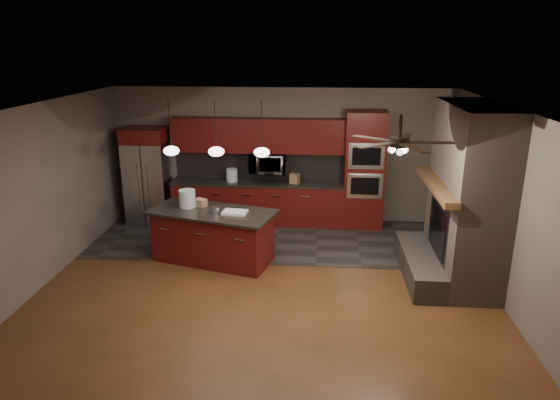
# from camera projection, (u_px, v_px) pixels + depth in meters

# --- Properties ---
(ground) EXTENTS (7.00, 7.00, 0.00)m
(ground) POSITION_uv_depth(u_px,v_px,m) (267.00, 281.00, 8.02)
(ground) COLOR brown
(ground) RESTS_ON ground
(ceiling) EXTENTS (7.00, 6.00, 0.02)m
(ceiling) POSITION_uv_depth(u_px,v_px,m) (266.00, 106.00, 7.17)
(ceiling) COLOR white
(ceiling) RESTS_ON back_wall
(back_wall) EXTENTS (7.00, 0.02, 2.80)m
(back_wall) POSITION_uv_depth(u_px,v_px,m) (282.00, 155.00, 10.44)
(back_wall) COLOR #72655B
(back_wall) RESTS_ON ground
(right_wall) EXTENTS (0.02, 6.00, 2.80)m
(right_wall) POSITION_uv_depth(u_px,v_px,m) (503.00, 204.00, 7.33)
(right_wall) COLOR #72655B
(right_wall) RESTS_ON ground
(left_wall) EXTENTS (0.02, 6.00, 2.80)m
(left_wall) POSITION_uv_depth(u_px,v_px,m) (46.00, 193.00, 7.85)
(left_wall) COLOR #72655B
(left_wall) RESTS_ON ground
(slate_tile_patch) EXTENTS (7.00, 2.40, 0.01)m
(slate_tile_patch) POSITION_uv_depth(u_px,v_px,m) (277.00, 239.00, 9.72)
(slate_tile_patch) COLOR #312F2C
(slate_tile_patch) RESTS_ON ground
(fireplace_column) EXTENTS (1.30, 2.10, 2.80)m
(fireplace_column) POSITION_uv_depth(u_px,v_px,m) (463.00, 202.00, 7.77)
(fireplace_column) COLOR #6D5D4D
(fireplace_column) RESTS_ON ground
(back_cabinetry) EXTENTS (3.59, 0.64, 2.20)m
(back_cabinetry) POSITION_uv_depth(u_px,v_px,m) (258.00, 182.00, 10.39)
(back_cabinetry) COLOR #55100F
(back_cabinetry) RESTS_ON ground
(oven_tower) EXTENTS (0.80, 0.63, 2.38)m
(oven_tower) POSITION_uv_depth(u_px,v_px,m) (364.00, 170.00, 10.08)
(oven_tower) COLOR #55100F
(oven_tower) RESTS_ON ground
(microwave) EXTENTS (0.73, 0.41, 0.50)m
(microwave) POSITION_uv_depth(u_px,v_px,m) (267.00, 163.00, 10.25)
(microwave) COLOR silver
(microwave) RESTS_ON back_cabinetry
(refrigerator) EXTENTS (0.85, 0.75, 2.01)m
(refrigerator) POSITION_uv_depth(u_px,v_px,m) (148.00, 176.00, 10.41)
(refrigerator) COLOR silver
(refrigerator) RESTS_ON ground
(kitchen_island) EXTENTS (2.31, 1.51, 0.92)m
(kitchen_island) POSITION_uv_depth(u_px,v_px,m) (213.00, 236.00, 8.65)
(kitchen_island) COLOR #55100F
(kitchen_island) RESTS_ON ground
(white_bucket) EXTENTS (0.32, 0.32, 0.31)m
(white_bucket) POSITION_uv_depth(u_px,v_px,m) (187.00, 199.00, 8.66)
(white_bucket) COLOR silver
(white_bucket) RESTS_ON kitchen_island
(paint_can) EXTENTS (0.22, 0.22, 0.11)m
(paint_can) POSITION_uv_depth(u_px,v_px,m) (215.00, 210.00, 8.37)
(paint_can) COLOR #9E9EA2
(paint_can) RESTS_ON kitchen_island
(paint_tray) EXTENTS (0.43, 0.33, 0.04)m
(paint_tray) POSITION_uv_depth(u_px,v_px,m) (235.00, 212.00, 8.37)
(paint_tray) COLOR white
(paint_tray) RESTS_ON kitchen_island
(cardboard_box) EXTENTS (0.25, 0.23, 0.13)m
(cardboard_box) POSITION_uv_depth(u_px,v_px,m) (200.00, 203.00, 8.73)
(cardboard_box) COLOR #9D7551
(cardboard_box) RESTS_ON kitchen_island
(counter_bucket) EXTENTS (0.30, 0.30, 0.27)m
(counter_bucket) POSITION_uv_depth(u_px,v_px,m) (232.00, 175.00, 10.34)
(counter_bucket) COLOR white
(counter_bucket) RESTS_ON back_cabinetry
(counter_box) EXTENTS (0.22, 0.20, 0.20)m
(counter_box) POSITION_uv_depth(u_px,v_px,m) (295.00, 179.00, 10.21)
(counter_box) COLOR #A17653
(counter_box) RESTS_ON back_cabinetry
(pendant_left) EXTENTS (0.26, 0.26, 0.92)m
(pendant_left) POSITION_uv_depth(u_px,v_px,m) (171.00, 151.00, 8.21)
(pendant_left) COLOR black
(pendant_left) RESTS_ON ceiling
(pendant_center) EXTENTS (0.26, 0.26, 0.92)m
(pendant_center) POSITION_uv_depth(u_px,v_px,m) (216.00, 151.00, 8.15)
(pendant_center) COLOR black
(pendant_center) RESTS_ON ceiling
(pendant_right) EXTENTS (0.26, 0.26, 0.92)m
(pendant_right) POSITION_uv_depth(u_px,v_px,m) (262.00, 152.00, 8.10)
(pendant_right) COLOR black
(pendant_right) RESTS_ON ceiling
(ceiling_fan) EXTENTS (1.27, 1.33, 0.41)m
(ceiling_fan) POSITION_uv_depth(u_px,v_px,m) (399.00, 142.00, 6.37)
(ceiling_fan) COLOR black
(ceiling_fan) RESTS_ON ceiling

